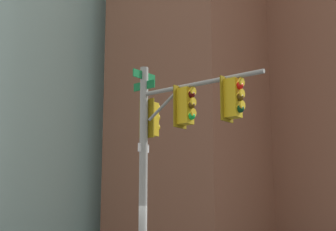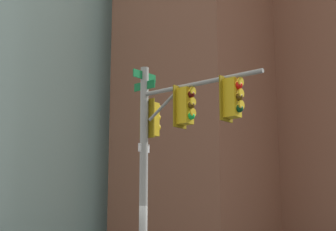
{
  "view_description": "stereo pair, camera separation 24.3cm",
  "coord_description": "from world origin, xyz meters",
  "views": [
    {
      "loc": [
        -10.22,
        -10.02,
        2.25
      ],
      "look_at": [
        -0.32,
        -0.51,
        4.97
      ],
      "focal_mm": 53.64,
      "sensor_mm": 36.0,
      "label": 1
    },
    {
      "loc": [
        -10.05,
        -10.19,
        2.25
      ],
      "look_at": [
        -0.32,
        -0.51,
        4.97
      ],
      "focal_mm": 53.64,
      "sensor_mm": 36.0,
      "label": 2
    }
  ],
  "objects": [
    {
      "name": "building_brick_nearside",
      "position": [
        41.07,
        17.62,
        25.71
      ],
      "size": [
        20.8,
        21.76,
        51.41
      ],
      "primitive_type": "cube",
      "color": "brown",
      "rests_on": "ground_plane"
    },
    {
      "name": "building_brick_farside",
      "position": [
        28.64,
        57.79,
        23.28
      ],
      "size": [
        19.97,
        19.71,
        46.57
      ],
      "primitive_type": "cube",
      "color": "brown",
      "rests_on": "ground_plane"
    },
    {
      "name": "signal_pole_assembly",
      "position": [
        -0.26,
        -0.54,
        4.45
      ],
      "size": [
        1.1,
        4.31,
        6.53
      ],
      "rotation": [
        0.0,
        0.0,
        4.8
      ],
      "color": "gray",
      "rests_on": "ground_plane"
    },
    {
      "name": "building_brick_midblock",
      "position": [
        31.56,
        22.75,
        16.92
      ],
      "size": [
        19.6,
        14.47,
        33.83
      ],
      "primitive_type": "cube",
      "color": "brown",
      "rests_on": "ground_plane"
    }
  ]
}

